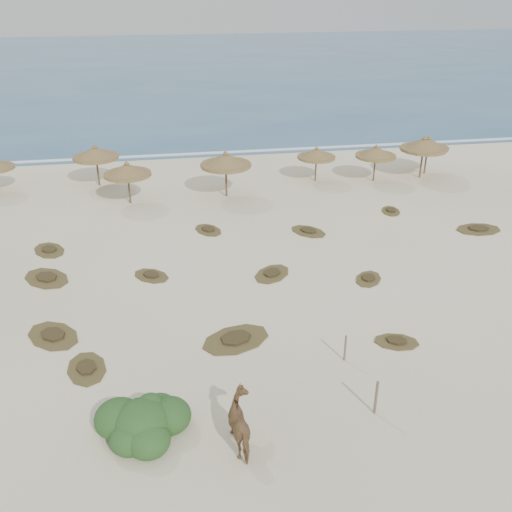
# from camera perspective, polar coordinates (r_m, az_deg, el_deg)

# --- Properties ---
(ground) EXTENTS (160.00, 160.00, 0.00)m
(ground) POSITION_cam_1_polar(r_m,az_deg,el_deg) (22.56, -2.31, -8.49)
(ground) COLOR #F6EBCA
(ground) RESTS_ON ground
(ocean) EXTENTS (200.00, 100.00, 0.01)m
(ocean) POSITION_cam_1_polar(r_m,az_deg,el_deg) (94.27, -8.74, 18.31)
(ocean) COLOR #2A5780
(ocean) RESTS_ON ground
(foam_line) EXTENTS (70.00, 0.60, 0.01)m
(foam_line) POSITION_cam_1_polar(r_m,az_deg,el_deg) (46.25, -6.69, 10.08)
(foam_line) COLOR white
(foam_line) RESTS_ON ground
(palapa_1) EXTENTS (3.98, 3.98, 2.84)m
(palapa_1) POSITION_cam_1_polar(r_m,az_deg,el_deg) (39.75, -15.76, 9.85)
(palapa_1) COLOR brown
(palapa_1) RESTS_ON ground
(palapa_2) EXTENTS (3.71, 3.71, 2.73)m
(palapa_2) POSITION_cam_1_polar(r_m,az_deg,el_deg) (36.01, -12.76, 8.36)
(palapa_2) COLOR brown
(palapa_2) RESTS_ON ground
(palapa_3) EXTENTS (3.49, 3.49, 3.03)m
(palapa_3) POSITION_cam_1_polar(r_m,az_deg,el_deg) (36.27, -3.05, 9.49)
(palapa_3) COLOR brown
(palapa_3) RESTS_ON ground
(palapa_4) EXTENTS (3.39, 3.39, 2.45)m
(palapa_4) POSITION_cam_1_polar(r_m,az_deg,el_deg) (39.48, 6.07, 10.11)
(palapa_4) COLOR brown
(palapa_4) RESTS_ON ground
(palapa_5) EXTENTS (3.41, 3.41, 2.59)m
(palapa_5) POSITION_cam_1_polar(r_m,az_deg,el_deg) (40.02, 11.90, 10.09)
(palapa_5) COLOR brown
(palapa_5) RESTS_ON ground
(palapa_6) EXTENTS (3.79, 3.79, 2.99)m
(palapa_6) POSITION_cam_1_polar(r_m,az_deg,el_deg) (41.46, 16.43, 10.60)
(palapa_6) COLOR brown
(palapa_6) RESTS_ON ground
(palapa_7) EXTENTS (3.64, 3.64, 2.75)m
(palapa_7) POSITION_cam_1_polar(r_m,az_deg,el_deg) (42.51, 16.83, 10.65)
(palapa_7) COLOR brown
(palapa_7) RESTS_ON ground
(horse) EXTENTS (1.16, 2.03, 1.62)m
(horse) POSITION_cam_1_polar(r_m,az_deg,el_deg) (17.79, -1.21, -16.44)
(horse) COLOR olive
(horse) RESTS_ON ground
(fence_post_near) EXTENTS (0.12, 0.12, 1.27)m
(fence_post_near) POSITION_cam_1_polar(r_m,az_deg,el_deg) (19.33, 11.91, -13.68)
(fence_post_near) COLOR #6B5D50
(fence_post_near) RESTS_ON ground
(fence_post_far) EXTENTS (0.10, 0.10, 1.08)m
(fence_post_far) POSITION_cam_1_polar(r_m,az_deg,el_deg) (21.48, 8.91, -9.08)
(fence_post_far) COLOR #6B5D50
(fence_post_far) RESTS_ON ground
(bush) EXTENTS (3.03, 2.67, 1.36)m
(bush) POSITION_cam_1_polar(r_m,az_deg,el_deg) (18.68, -11.26, -16.04)
(bush) COLOR #376029
(bush) RESTS_ON ground
(scrub_1) EXTENTS (2.97, 3.05, 0.16)m
(scrub_1) POSITION_cam_1_polar(r_m,az_deg,el_deg) (28.56, -20.21, -2.07)
(scrub_1) COLOR brown
(scrub_1) RESTS_ON ground
(scrub_2) EXTENTS (2.22, 2.19, 0.16)m
(scrub_2) POSITION_cam_1_polar(r_m,az_deg,el_deg) (27.48, -10.43, -1.93)
(scrub_2) COLOR brown
(scrub_2) RESTS_ON ground
(scrub_3) EXTENTS (2.49, 2.54, 0.16)m
(scrub_3) POSITION_cam_1_polar(r_m,az_deg,el_deg) (27.20, 1.61, -1.77)
(scrub_3) COLOR brown
(scrub_3) RESTS_ON ground
(scrub_4) EXTENTS (1.92, 2.07, 0.16)m
(scrub_4) POSITION_cam_1_polar(r_m,az_deg,el_deg) (27.26, 11.17, -2.24)
(scrub_4) COLOR brown
(scrub_4) RESTS_ON ground
(scrub_5) EXTENTS (2.59, 1.70, 0.16)m
(scrub_5) POSITION_cam_1_polar(r_m,az_deg,el_deg) (34.28, 21.35, 2.52)
(scrub_5) COLOR brown
(scrub_5) RESTS_ON ground
(scrub_6) EXTENTS (2.28, 2.56, 0.16)m
(scrub_6) POSITION_cam_1_polar(r_m,az_deg,el_deg) (31.38, -19.98, 0.57)
(scrub_6) COLOR brown
(scrub_6) RESTS_ON ground
(scrub_7) EXTENTS (2.43, 2.54, 0.16)m
(scrub_7) POSITION_cam_1_polar(r_m,az_deg,el_deg) (31.79, 5.25, 2.48)
(scrub_7) COLOR brown
(scrub_7) RESTS_ON ground
(scrub_9) EXTENTS (3.32, 2.78, 0.16)m
(scrub_9) POSITION_cam_1_polar(r_m,az_deg,el_deg) (22.57, -2.03, -8.30)
(scrub_9) COLOR brown
(scrub_9) RESTS_ON ground
(scrub_10) EXTENTS (1.44, 1.88, 0.16)m
(scrub_10) POSITION_cam_1_polar(r_m,az_deg,el_deg) (35.40, 13.33, 4.42)
(scrub_10) COLOR brown
(scrub_10) RESTS_ON ground
(scrub_11) EXTENTS (1.79, 2.37, 0.16)m
(scrub_11) POSITION_cam_1_polar(r_m,az_deg,el_deg) (21.95, -16.58, -10.71)
(scrub_11) COLOR brown
(scrub_11) RESTS_ON ground
(scrub_12) EXTENTS (1.99, 1.58, 0.16)m
(scrub_12) POSITION_cam_1_polar(r_m,az_deg,el_deg) (23.08, 13.87, -8.30)
(scrub_12) COLOR brown
(scrub_12) RESTS_ON ground
(scrub_13) EXTENTS (1.98, 2.28, 0.16)m
(scrub_13) POSITION_cam_1_polar(r_m,az_deg,el_deg) (31.95, -4.80, 2.62)
(scrub_13) COLOR brown
(scrub_13) RESTS_ON ground
(scrub_14) EXTENTS (2.89, 3.00, 0.16)m
(scrub_14) POSITION_cam_1_polar(r_m,az_deg,el_deg) (24.14, -19.63, -7.50)
(scrub_14) COLOR brown
(scrub_14) RESTS_ON ground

